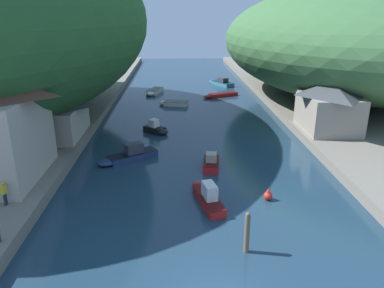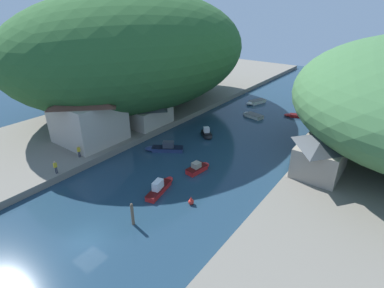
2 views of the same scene
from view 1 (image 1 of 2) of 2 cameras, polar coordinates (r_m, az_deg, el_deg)
water_surface at (r=45.66m, az=0.02°, el=3.19°), size 130.00×130.00×0.00m
left_bank at (r=49.78m, az=-26.40°, el=3.05°), size 22.00×120.00×0.92m
right_bank at (r=51.46m, az=25.53°, el=3.67°), size 22.00×120.00×0.92m
hillside_right at (r=60.76m, az=22.71°, el=14.24°), size 35.36×49.51×15.62m
boathouse_shed at (r=40.25m, az=-21.49°, el=4.66°), size 7.50×7.92×4.93m
right_bank_cottage at (r=41.96m, az=20.22°, el=5.65°), size 5.60×7.27×5.32m
boat_open_rowboat at (r=60.14m, az=4.17°, el=7.44°), size 5.99×3.59×0.52m
boat_white_cruiser at (r=54.57m, az=-2.98°, el=6.26°), size 4.46×2.63×0.63m
boat_moored_right at (r=34.68m, az=-9.80°, el=-1.79°), size 5.58×4.35×1.50m
boat_navy_launch at (r=32.98m, az=2.96°, el=-2.68°), size 1.72×3.84×1.40m
boat_yellow_tender at (r=42.06m, az=-5.43°, el=2.29°), size 3.12×2.97×1.52m
boat_cabin_cruiser at (r=70.02m, az=4.36°, el=9.33°), size 4.55×6.13×1.41m
boat_mid_channel at (r=62.39m, az=-5.86°, el=7.92°), size 3.04×5.22×0.70m
boat_small_dinghy at (r=27.09m, az=2.25°, el=-7.78°), size 2.29×5.49×1.66m
mooring_post_nearest at (r=21.72m, az=8.38°, el=-13.18°), size 0.31×0.31×2.54m
channel_buoy_near at (r=27.86m, az=11.52°, el=-7.67°), size 0.64×0.64×0.96m
person_on_quay at (r=27.34m, az=-26.74°, el=-6.50°), size 0.29×0.41×1.69m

